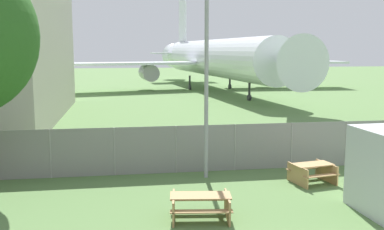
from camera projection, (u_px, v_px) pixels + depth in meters
perimeter_fence at (235, 147)px, 19.22m from camera, size 56.07×0.07×2.00m
airplane at (213, 58)px, 56.90m from camera, size 37.60×46.79×13.25m
picnic_bench_near_cabin at (312, 171)px, 17.45m from camera, size 1.76×1.66×0.76m
picnic_bench_open_grass at (201, 204)px, 13.72m from camera, size 2.01×1.62×0.76m
light_mast at (207, 41)px, 17.47m from camera, size 0.44×0.44×9.12m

